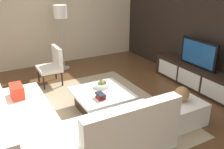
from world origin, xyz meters
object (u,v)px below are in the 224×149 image
object	(u,v)px
sectional_couch	(60,128)
decorative_ball	(182,94)
floor_lamp	(60,15)
ottoman	(180,111)
fruit_bowl	(102,85)
television	(199,54)
accent_chair_near	(53,63)
coffee_table	(102,101)
media_console	(195,77)
book_stack	(101,96)

from	to	relation	value
sectional_couch	decorative_ball	xyz separation A→B (m)	(0.37, 2.01, 0.24)
floor_lamp	ottoman	size ratio (longest dim) A/B	2.40
fruit_bowl	television	bearing A→B (deg)	82.68
sectional_couch	accent_chair_near	size ratio (longest dim) A/B	2.79
television	coffee_table	bearing A→B (deg)	-92.49
sectional_couch	coffee_table	xyz separation A→B (m)	(-0.61, 0.99, -0.09)
floor_lamp	media_console	bearing A→B (deg)	40.00
media_console	book_stack	size ratio (longest dim) A/B	10.66
television	book_stack	xyz separation A→B (m)	(0.12, -2.42, -0.37)
coffee_table	book_stack	distance (m)	0.34
media_console	coffee_table	size ratio (longest dim) A/B	2.25
accent_chair_near	decorative_ball	bearing A→B (deg)	29.87
television	floor_lamp	xyz separation A→B (m)	(-2.60, -2.19, 0.63)
ottoman	coffee_table	bearing A→B (deg)	-134.20
ottoman	fruit_bowl	distance (m)	1.50
ottoman	book_stack	world-z (taller)	book_stack
accent_chair_near	decorative_ball	xyz separation A→B (m)	(2.65, 1.43, 0.04)
decorative_ball	book_stack	distance (m)	1.38
floor_lamp	decorative_ball	xyz separation A→B (m)	(3.49, 0.90, -0.90)
coffee_table	book_stack	xyz separation A→B (m)	(0.22, -0.13, 0.23)
sectional_couch	book_stack	distance (m)	0.96
sectional_couch	ottoman	bearing A→B (deg)	79.45
floor_lamp	book_stack	xyz separation A→B (m)	(2.73, -0.24, -1.00)
sectional_couch	book_stack	bearing A→B (deg)	114.26
television	book_stack	distance (m)	2.46
ottoman	fruit_bowl	bearing A→B (deg)	-142.02
decorative_ball	book_stack	xyz separation A→B (m)	(-0.77, -1.14, -0.10)
television	accent_chair_near	world-z (taller)	television
accent_chair_near	coffee_table	bearing A→B (deg)	15.55
coffee_table	accent_chair_near	bearing A→B (deg)	-165.93
coffee_table	ottoman	world-z (taller)	ottoman
fruit_bowl	book_stack	size ratio (longest dim) A/B	1.32
media_console	book_stack	xyz separation A→B (m)	(0.12, -2.42, 0.18)
fruit_bowl	ottoman	bearing A→B (deg)	37.98
floor_lamp	fruit_bowl	xyz separation A→B (m)	(2.32, -0.01, -1.00)
sectional_couch	accent_chair_near	distance (m)	2.35
media_console	sectional_couch	bearing A→B (deg)	-81.15
accent_chair_near	floor_lamp	bearing A→B (deg)	149.58
accent_chair_near	floor_lamp	world-z (taller)	floor_lamp
media_console	television	size ratio (longest dim) A/B	2.34
media_console	television	world-z (taller)	television
book_stack	ottoman	bearing A→B (deg)	56.17
television	fruit_bowl	xyz separation A→B (m)	(-0.28, -2.19, -0.37)
television	decorative_ball	bearing A→B (deg)	-55.34
ottoman	decorative_ball	bearing A→B (deg)	0.00
accent_chair_near	fruit_bowl	distance (m)	1.57
media_console	book_stack	world-z (taller)	media_console
floor_lamp	ottoman	distance (m)	3.81
media_console	sectional_couch	xyz separation A→B (m)	(0.51, -3.29, 0.04)
accent_chair_near	book_stack	xyz separation A→B (m)	(1.88, 0.29, -0.06)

